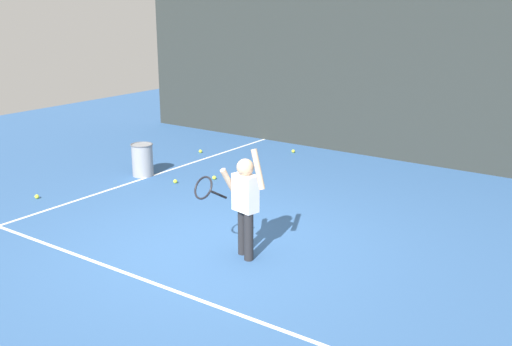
% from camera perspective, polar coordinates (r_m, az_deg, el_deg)
% --- Properties ---
extents(ground_plane, '(20.00, 20.00, 0.00)m').
position_cam_1_polar(ground_plane, '(7.52, -4.38, -6.95)').
color(ground_plane, '#335B93').
extents(court_line_baseline, '(9.00, 0.05, 0.00)m').
position_cam_1_polar(court_line_baseline, '(6.77, -10.58, -9.93)').
color(court_line_baseline, white).
rests_on(court_line_baseline, ground).
extents(court_line_sideline, '(0.05, 9.00, 0.00)m').
position_cam_1_polar(court_line_sideline, '(10.02, -13.03, -1.31)').
color(court_line_sideline, white).
rests_on(court_line_sideline, ground).
extents(back_fence_windscreen, '(11.76, 0.08, 3.93)m').
position_cam_1_polar(back_fence_windscreen, '(11.49, 12.65, 10.94)').
color(back_fence_windscreen, '#282D2B').
rests_on(back_fence_windscreen, ground).
extents(fence_post_0, '(0.09, 0.09, 4.08)m').
position_cam_1_polar(fence_post_0, '(14.73, -8.69, 12.53)').
color(fence_post_0, slate).
rests_on(fence_post_0, ground).
extents(fence_post_1, '(0.09, 0.09, 4.08)m').
position_cam_1_polar(fence_post_1, '(11.54, 12.79, 11.33)').
color(fence_post_1, slate).
rests_on(fence_post_1, ground).
extents(tennis_player, '(0.81, 0.57, 1.35)m').
position_cam_1_polar(tennis_player, '(6.94, -1.19, -2.48)').
color(tennis_player, '#232326').
rests_on(tennis_player, ground).
extents(ball_hopper, '(0.38, 0.38, 0.56)m').
position_cam_1_polar(ball_hopper, '(10.51, -10.73, 1.28)').
color(ball_hopper, gray).
rests_on(ball_hopper, ground).
extents(tennis_ball_0, '(0.07, 0.07, 0.07)m').
position_cam_1_polar(tennis_ball_0, '(10.05, -7.68, -0.79)').
color(tennis_ball_0, '#CCE033').
rests_on(tennis_ball_0, ground).
extents(tennis_ball_1, '(0.07, 0.07, 0.07)m').
position_cam_1_polar(tennis_ball_1, '(10.19, -3.99, -0.44)').
color(tennis_ball_1, '#CCE033').
rests_on(tennis_ball_1, ground).
extents(tennis_ball_2, '(0.07, 0.07, 0.07)m').
position_cam_1_polar(tennis_ball_2, '(11.95, 3.56, 2.09)').
color(tennis_ball_2, '#CCE033').
rests_on(tennis_ball_2, ground).
extents(tennis_ball_3, '(0.07, 0.07, 0.07)m').
position_cam_1_polar(tennis_ball_3, '(9.80, -20.09, -2.12)').
color(tennis_ball_3, '#CCE033').
rests_on(tennis_ball_3, ground).
extents(tennis_ball_4, '(0.07, 0.07, 0.07)m').
position_cam_1_polar(tennis_ball_4, '(11.97, -5.30, 2.07)').
color(tennis_ball_4, '#CCE033').
rests_on(tennis_ball_4, ground).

